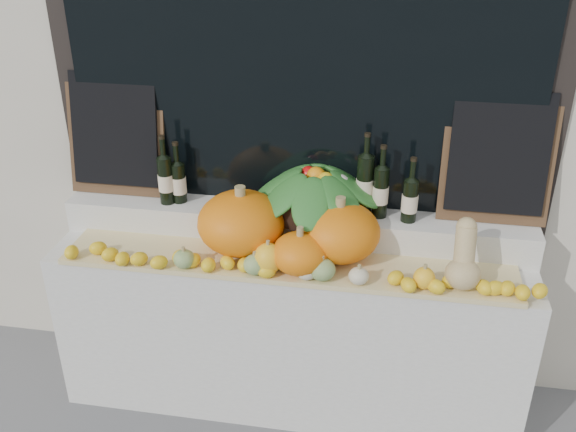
{
  "coord_description": "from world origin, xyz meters",
  "views": [
    {
      "loc": [
        0.43,
        -1.08,
        2.46
      ],
      "look_at": [
        0.0,
        1.45,
        1.12
      ],
      "focal_mm": 40.0,
      "sensor_mm": 36.0,
      "label": 1
    }
  ],
  "objects_px": {
    "pumpkin_left": "(241,223)",
    "produce_bowl": "(316,190)",
    "pumpkin_right": "(339,232)",
    "butternut_squash": "(464,261)",
    "wine_bottle_tall": "(365,184)"
  },
  "relations": [
    {
      "from": "butternut_squash",
      "to": "produce_bowl",
      "type": "height_order",
      "value": "produce_bowl"
    },
    {
      "from": "pumpkin_right",
      "to": "produce_bowl",
      "type": "distance_m",
      "value": 0.25
    },
    {
      "from": "pumpkin_left",
      "to": "butternut_squash",
      "type": "bearing_deg",
      "value": -7.27
    },
    {
      "from": "pumpkin_left",
      "to": "wine_bottle_tall",
      "type": "height_order",
      "value": "wine_bottle_tall"
    },
    {
      "from": "butternut_squash",
      "to": "wine_bottle_tall",
      "type": "relative_size",
      "value": 0.72
    },
    {
      "from": "pumpkin_left",
      "to": "produce_bowl",
      "type": "distance_m",
      "value": 0.39
    },
    {
      "from": "pumpkin_right",
      "to": "produce_bowl",
      "type": "relative_size",
      "value": 0.58
    },
    {
      "from": "pumpkin_left",
      "to": "butternut_squash",
      "type": "distance_m",
      "value": 1.02
    },
    {
      "from": "produce_bowl",
      "to": "pumpkin_right",
      "type": "bearing_deg",
      "value": -52.2
    },
    {
      "from": "wine_bottle_tall",
      "to": "butternut_squash",
      "type": "bearing_deg",
      "value": -37.49
    },
    {
      "from": "produce_bowl",
      "to": "wine_bottle_tall",
      "type": "distance_m",
      "value": 0.23
    },
    {
      "from": "pumpkin_left",
      "to": "produce_bowl",
      "type": "height_order",
      "value": "produce_bowl"
    },
    {
      "from": "pumpkin_left",
      "to": "butternut_squash",
      "type": "height_order",
      "value": "butternut_squash"
    },
    {
      "from": "wine_bottle_tall",
      "to": "pumpkin_left",
      "type": "bearing_deg",
      "value": -158.31
    },
    {
      "from": "pumpkin_right",
      "to": "butternut_squash",
      "type": "xyz_separation_m",
      "value": [
        0.55,
        -0.14,
        -0.01
      ]
    }
  ]
}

